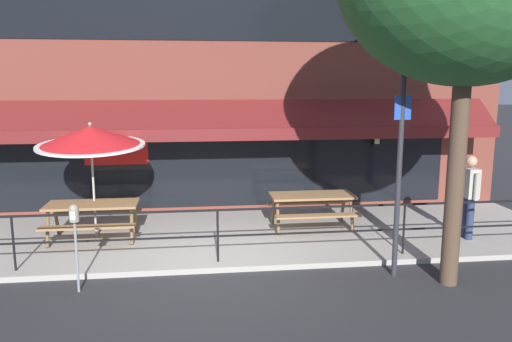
{
  "coord_description": "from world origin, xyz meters",
  "views": [
    {
      "loc": [
        -0.36,
        -8.21,
        3.27
      ],
      "look_at": [
        0.84,
        1.6,
        1.5
      ],
      "focal_mm": 35.0,
      "sensor_mm": 36.0,
      "label": 1
    }
  ],
  "objects_px": {
    "patio_umbrella_left": "(91,137)",
    "parking_meter_near": "(74,222)",
    "picnic_table_centre": "(312,201)",
    "pedestrian_walking": "(469,193)",
    "picnic_table_left": "(93,211)",
    "street_sign_pole": "(400,157)"
  },
  "relations": [
    {
      "from": "patio_umbrella_left",
      "to": "parking_meter_near",
      "type": "distance_m",
      "value": 2.81
    },
    {
      "from": "picnic_table_centre",
      "to": "pedestrian_walking",
      "type": "xyz_separation_m",
      "value": [
        3.01,
        -1.05,
        0.35
      ]
    },
    {
      "from": "pedestrian_walking",
      "to": "parking_meter_near",
      "type": "distance_m",
      "value": 7.55
    },
    {
      "from": "picnic_table_left",
      "to": "street_sign_pole",
      "type": "bearing_deg",
      "value": -23.1
    },
    {
      "from": "pedestrian_walking",
      "to": "parking_meter_near",
      "type": "height_order",
      "value": "pedestrian_walking"
    },
    {
      "from": "street_sign_pole",
      "to": "picnic_table_left",
      "type": "bearing_deg",
      "value": 156.9
    },
    {
      "from": "picnic_table_left",
      "to": "pedestrian_walking",
      "type": "relative_size",
      "value": 1.05
    },
    {
      "from": "picnic_table_centre",
      "to": "street_sign_pole",
      "type": "distance_m",
      "value": 3.02
    },
    {
      "from": "picnic_table_left",
      "to": "pedestrian_walking",
      "type": "distance_m",
      "value": 7.64
    },
    {
      "from": "picnic_table_left",
      "to": "street_sign_pole",
      "type": "height_order",
      "value": "street_sign_pole"
    },
    {
      "from": "parking_meter_near",
      "to": "street_sign_pole",
      "type": "bearing_deg",
      "value": 0.65
    },
    {
      "from": "picnic_table_left",
      "to": "picnic_table_centre",
      "type": "xyz_separation_m",
      "value": [
        4.58,
        0.25,
        0.0
      ]
    },
    {
      "from": "patio_umbrella_left",
      "to": "pedestrian_walking",
      "type": "relative_size",
      "value": 1.39
    },
    {
      "from": "picnic_table_left",
      "to": "street_sign_pole",
      "type": "distance_m",
      "value": 6.05
    },
    {
      "from": "pedestrian_walking",
      "to": "parking_meter_near",
      "type": "bearing_deg",
      "value": -167.95
    },
    {
      "from": "picnic_table_centre",
      "to": "patio_umbrella_left",
      "type": "distance_m",
      "value": 4.81
    },
    {
      "from": "parking_meter_near",
      "to": "patio_umbrella_left",
      "type": "bearing_deg",
      "value": 94.64
    },
    {
      "from": "picnic_table_left",
      "to": "picnic_table_centre",
      "type": "distance_m",
      "value": 4.59
    },
    {
      "from": "picnic_table_centre",
      "to": "street_sign_pole",
      "type": "xyz_separation_m",
      "value": [
        0.84,
        -2.57,
        1.34
      ]
    },
    {
      "from": "pedestrian_walking",
      "to": "street_sign_pole",
      "type": "distance_m",
      "value": 2.82
    },
    {
      "from": "picnic_table_left",
      "to": "patio_umbrella_left",
      "type": "bearing_deg",
      "value": 90.0
    },
    {
      "from": "patio_umbrella_left",
      "to": "pedestrian_walking",
      "type": "bearing_deg",
      "value": -7.71
    }
  ]
}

